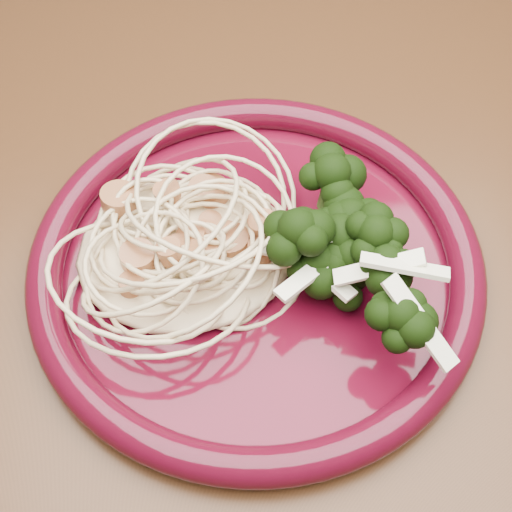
% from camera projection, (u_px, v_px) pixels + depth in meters
% --- Properties ---
extents(dining_table, '(1.20, 0.80, 0.75)m').
position_uv_depth(dining_table, '(210.00, 389.00, 0.57)').
color(dining_table, '#472814').
rests_on(dining_table, ground).
extents(dinner_plate, '(0.40, 0.40, 0.03)m').
position_uv_depth(dinner_plate, '(256.00, 263.00, 0.50)').
color(dinner_plate, '#470717').
rests_on(dinner_plate, dining_table).
extents(spaghetti_pile, '(0.19, 0.18, 0.03)m').
position_uv_depth(spaghetti_pile, '(185.00, 243.00, 0.50)').
color(spaghetti_pile, beige).
rests_on(spaghetti_pile, dinner_plate).
extents(scallop_cluster, '(0.16, 0.16, 0.04)m').
position_uv_depth(scallop_cluster, '(180.00, 208.00, 0.46)').
color(scallop_cluster, '#AF764C').
rests_on(scallop_cluster, spaghetti_pile).
extents(broccoli_pile, '(0.14, 0.19, 0.06)m').
position_uv_depth(broccoli_pile, '(347.00, 255.00, 0.48)').
color(broccoli_pile, black).
rests_on(broccoli_pile, dinner_plate).
extents(onion_garnish, '(0.10, 0.12, 0.06)m').
position_uv_depth(onion_garnish, '(352.00, 224.00, 0.45)').
color(onion_garnish, white).
rests_on(onion_garnish, broccoli_pile).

